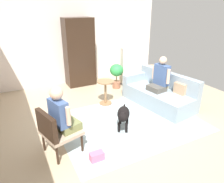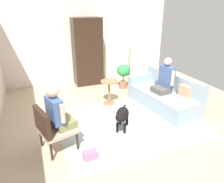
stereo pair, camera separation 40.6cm
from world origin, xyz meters
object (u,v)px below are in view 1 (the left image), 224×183
at_px(person_on_couch, 160,77).
at_px(round_end_table, 105,91).
at_px(person_on_armchair, 61,113).
at_px(dog, 123,115).
at_px(armoire_cabinet, 79,53).
at_px(handbag, 97,156).
at_px(couch, 159,93).
at_px(potted_plant, 117,73).
at_px(column_lamp, 124,67).
at_px(armchair, 55,130).

relative_size(person_on_couch, round_end_table, 1.36).
height_order(person_on_armchair, dog, person_on_armchair).
relative_size(armoire_cabinet, handbag, 8.77).
height_order(person_on_armchair, armoire_cabinet, armoire_cabinet).
relative_size(couch, potted_plant, 2.63).
bearing_deg(column_lamp, person_on_couch, -87.63).
relative_size(armchair, handbag, 3.54).
bearing_deg(dog, round_end_table, 80.98).
bearing_deg(round_end_table, handbag, -119.30).
bearing_deg(person_on_couch, handbag, -151.25).
relative_size(armchair, person_on_couch, 0.98).
bearing_deg(round_end_table, armchair, -138.33).
bearing_deg(person_on_couch, armoire_cabinet, 118.67).
relative_size(person_on_couch, person_on_armchair, 1.04).
distance_m(person_on_couch, person_on_armchair, 2.88).
xyz_separation_m(armoire_cabinet, handbag, (-1.02, -3.73, -1.00)).
bearing_deg(person_on_couch, couch, 47.35).
distance_m(round_end_table, dog, 1.34).
distance_m(dog, handbag, 1.13).
bearing_deg(couch, dog, -155.42).
bearing_deg(potted_plant, person_on_couch, -74.75).
distance_m(couch, armoire_cabinet, 2.88).
distance_m(person_on_armchair, armoire_cabinet, 3.54).
bearing_deg(armoire_cabinet, dog, -92.32).
height_order(couch, handbag, couch).
relative_size(round_end_table, dog, 0.93).
bearing_deg(person_on_armchair, couch, 16.04).
relative_size(armchair, potted_plant, 1.11).
height_order(couch, potted_plant, couch).
relative_size(person_on_armchair, handbag, 3.48).
height_order(armchair, dog, armchair).
relative_size(potted_plant, handbag, 3.20).
distance_m(armchair, round_end_table, 2.23).
xyz_separation_m(couch, person_on_couch, (-0.03, -0.04, 0.47)).
bearing_deg(person_on_armchair, armoire_cabinet, 65.87).
bearing_deg(column_lamp, dog, -120.33).
xyz_separation_m(person_on_armchair, dog, (1.31, 0.12, -0.41)).
relative_size(person_on_couch, armoire_cabinet, 0.41).
xyz_separation_m(couch, column_lamp, (-0.10, 1.69, 0.32)).
bearing_deg(armchair, person_on_armchair, 15.81).
distance_m(round_end_table, column_lamp, 1.60).
bearing_deg(armchair, dog, 6.43).
xyz_separation_m(dog, handbag, (-0.89, -0.64, -0.28)).
xyz_separation_m(potted_plant, column_lamp, (0.36, 0.15, 0.11)).
relative_size(round_end_table, column_lamp, 0.52).
height_order(round_end_table, handbag, round_end_table).
bearing_deg(potted_plant, armchair, -136.11).
height_order(round_end_table, dog, round_end_table).
relative_size(person_on_armchair, armoire_cabinet, 0.40).
height_order(couch, armchair, armchair).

